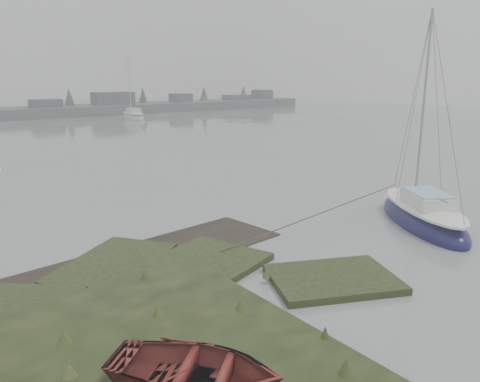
% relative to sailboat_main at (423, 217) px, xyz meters
% --- Properties ---
extents(ground, '(160.00, 160.00, 0.00)m').
position_rel_sailboat_main_xyz_m(ground, '(-7.50, 29.01, -0.28)').
color(ground, slate).
rests_on(ground, ground).
extents(far_shoreline, '(60.00, 8.00, 4.15)m').
position_rel_sailboat_main_xyz_m(far_shoreline, '(19.34, 60.91, 0.57)').
color(far_shoreline, '#4C4F51').
rests_on(far_shoreline, ground).
extents(sailboat_main, '(5.19, 6.40, 8.89)m').
position_rel_sailboat_main_xyz_m(sailboat_main, '(0.00, 0.00, 0.00)').
color(sailboat_main, '#0D0E3A').
rests_on(sailboat_main, ground).
extents(sailboat_far_b, '(3.11, 6.98, 9.51)m').
position_rel_sailboat_main_xyz_m(sailboat_far_b, '(11.02, 49.98, 0.02)').
color(sailboat_far_b, '#A4A8AD').
rests_on(sailboat_far_b, ground).
extents(dinghy, '(3.88, 4.01, 0.68)m').
position_rel_sailboat_main_xyz_m(dinghy, '(-12.75, -3.23, 0.28)').
color(dinghy, maroon).
rests_on(dinghy, marsh_bank).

